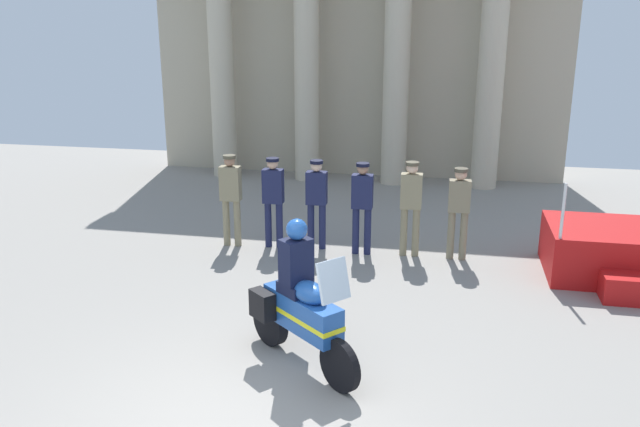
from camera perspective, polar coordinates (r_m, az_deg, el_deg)
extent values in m
plane|color=gray|center=(7.42, -7.90, -17.67)|extent=(28.37, 28.37, 0.00)
cube|color=#B6AB91|center=(18.07, 3.24, 15.17)|extent=(11.24, 0.30, 7.46)
cylinder|color=beige|center=(18.05, -8.63, 12.77)|extent=(0.66, 0.66, 6.05)
cylinder|color=beige|center=(17.40, -1.17, 12.82)|extent=(0.66, 0.66, 6.05)
cylinder|color=beige|center=(17.04, 6.73, 12.63)|extent=(0.66, 0.66, 6.05)
cylinder|color=beige|center=(17.00, 14.79, 12.20)|extent=(0.66, 0.66, 6.05)
cylinder|color=silver|center=(10.85, 20.54, 0.20)|extent=(0.05, 0.05, 0.90)
cylinder|color=#847A5B|center=(12.55, -8.21, -0.79)|extent=(0.13, 0.13, 0.90)
cylinder|color=#847A5B|center=(12.48, -7.25, -0.85)|extent=(0.13, 0.13, 0.90)
cube|color=#847A5B|center=(12.31, -7.87, 2.63)|extent=(0.38, 0.23, 0.65)
sphere|color=#997056|center=(12.21, -7.95, 4.59)|extent=(0.21, 0.21, 0.21)
cylinder|color=#4F4937|center=(12.20, -7.96, 4.95)|extent=(0.24, 0.24, 0.06)
cylinder|color=#191E42|center=(12.39, -4.56, -0.97)|extent=(0.13, 0.13, 0.87)
cylinder|color=#191E42|center=(12.33, -3.57, -1.03)|extent=(0.13, 0.13, 0.87)
cube|color=#191E42|center=(12.15, -4.14, 2.41)|extent=(0.38, 0.23, 0.64)
sphere|color=tan|center=(12.05, -4.18, 4.37)|extent=(0.21, 0.21, 0.21)
cylinder|color=black|center=(12.04, -4.19, 4.74)|extent=(0.24, 0.24, 0.06)
cylinder|color=#191E42|center=(12.28, -0.80, -1.09)|extent=(0.13, 0.13, 0.87)
cylinder|color=#191E42|center=(12.23, 0.21, -1.15)|extent=(0.13, 0.13, 0.87)
cube|color=#191E42|center=(12.05, -0.30, 2.26)|extent=(0.38, 0.23, 0.62)
sphere|color=beige|center=(11.95, -0.31, 4.18)|extent=(0.21, 0.21, 0.21)
cylinder|color=black|center=(11.94, -0.31, 4.55)|extent=(0.24, 0.24, 0.06)
cylinder|color=#191E42|center=(12.00, 3.15, -1.50)|extent=(0.13, 0.13, 0.88)
cylinder|color=#191E42|center=(11.98, 4.19, -1.56)|extent=(0.13, 0.13, 0.88)
cube|color=#191E42|center=(11.78, 3.74, 1.95)|extent=(0.38, 0.23, 0.62)
sphere|color=#997056|center=(11.68, 3.77, 3.92)|extent=(0.21, 0.21, 0.21)
cylinder|color=black|center=(11.66, 3.78, 4.30)|extent=(0.24, 0.24, 0.06)
cylinder|color=#847A5B|center=(11.99, 7.35, -1.59)|extent=(0.13, 0.13, 0.90)
cylinder|color=#847A5B|center=(11.98, 8.39, -1.65)|extent=(0.13, 0.13, 0.90)
cube|color=#847A5B|center=(11.77, 8.02, 1.96)|extent=(0.38, 0.23, 0.64)
sphere|color=beige|center=(11.67, 8.10, 3.98)|extent=(0.21, 0.21, 0.21)
cylinder|color=#4F4937|center=(11.65, 8.11, 4.36)|extent=(0.24, 0.24, 0.06)
cylinder|color=#7A7056|center=(11.95, 11.41, -1.86)|extent=(0.13, 0.13, 0.90)
cylinder|color=#7A7056|center=(11.95, 12.46, -1.91)|extent=(0.13, 0.13, 0.90)
cube|color=#7A7056|center=(11.74, 12.14, 1.52)|extent=(0.38, 0.23, 0.57)
sphere|color=tan|center=(11.65, 12.26, 3.38)|extent=(0.21, 0.21, 0.21)
cylinder|color=#494334|center=(11.63, 12.28, 3.75)|extent=(0.24, 0.24, 0.06)
cylinder|color=black|center=(7.73, 1.74, -13.19)|extent=(0.55, 0.49, 0.64)
cylinder|color=black|center=(8.76, -4.38, -9.44)|extent=(0.58, 0.52, 0.64)
cube|color=#1E4C99|center=(8.05, -1.55, -8.69)|extent=(1.15, 1.05, 0.44)
ellipsoid|color=#1E4C99|center=(7.81, -0.92, -6.94)|extent=(0.60, 0.58, 0.26)
cube|color=yellow|center=(8.06, -1.55, -8.82)|extent=(1.17, 1.07, 0.06)
cube|color=silver|center=(7.37, 1.19, -5.90)|extent=(0.38, 0.41, 0.47)
cube|color=black|center=(8.56, -2.13, -7.11)|extent=(0.39, 0.37, 0.36)
cube|color=black|center=(8.30, -5.08, -7.97)|extent=(0.39, 0.37, 0.36)
cube|color=black|center=(8.02, -2.08, -6.53)|extent=(0.52, 0.52, 0.14)
cube|color=black|center=(7.89, -2.11, -4.19)|extent=(0.43, 0.44, 0.56)
sphere|color=#1E4C99|center=(7.74, -2.05, -1.39)|extent=(0.26, 0.26, 0.26)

